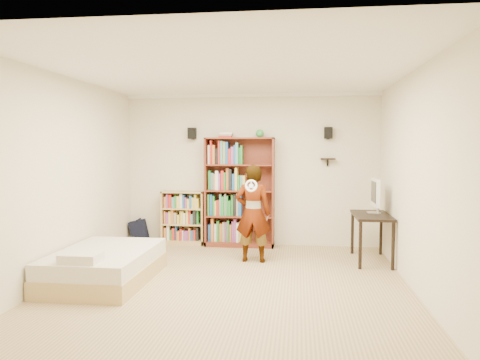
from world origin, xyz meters
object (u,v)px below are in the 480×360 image
at_px(tall_bookshelf, 240,192).
at_px(computer_desk, 371,238).
at_px(low_bookshelf, 183,218).
at_px(person, 253,213).
at_px(daybed, 105,262).

relative_size(tall_bookshelf, computer_desk, 1.80).
distance_m(low_bookshelf, person, 1.80).
height_order(computer_desk, daybed, computer_desk).
bearing_deg(daybed, person, 35.85).
height_order(computer_desk, person, person).
distance_m(low_bookshelf, computer_desk, 3.30).
bearing_deg(person, computer_desk, -171.00).
xyz_separation_m(low_bookshelf, daybed, (-0.44, -2.44, -0.22)).
distance_m(tall_bookshelf, daybed, 2.91).
bearing_deg(computer_desk, low_bookshelf, 164.23).
distance_m(daybed, person, 2.29).
bearing_deg(low_bookshelf, tall_bookshelf, -1.81).
relative_size(low_bookshelf, computer_desk, 0.90).
distance_m(tall_bookshelf, computer_desk, 2.39).
bearing_deg(person, daybed, 37.50).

